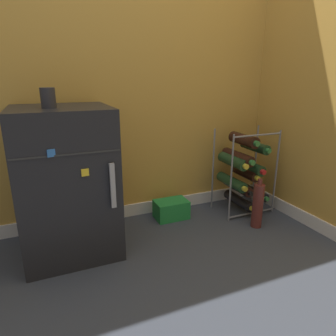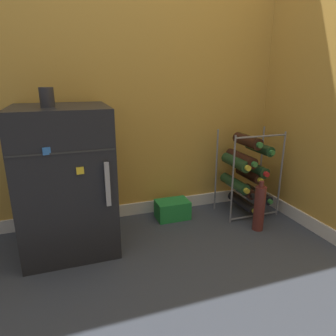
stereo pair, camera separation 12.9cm
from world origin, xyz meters
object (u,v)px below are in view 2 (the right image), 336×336
wine_rack (246,172)px  loose_bottle_floor (259,208)px  mini_fridge (66,180)px  fridge_top_cup (47,97)px  soda_box (172,209)px

wine_rack → loose_bottle_floor: (-0.05, -0.26, -0.17)m
mini_fridge → loose_bottle_floor: mini_fridge is taller
loose_bottle_floor → wine_rack: bearing=78.4°
mini_fridge → fridge_top_cup: bearing=-133.2°
soda_box → loose_bottle_floor: loose_bottle_floor is taller
mini_fridge → soda_box: size_ratio=3.55×
mini_fridge → fridge_top_cup: (-0.05, -0.06, 0.47)m
wine_rack → fridge_top_cup: 1.41m
wine_rack → loose_bottle_floor: 0.32m
mini_fridge → soda_box: 0.79m
mini_fridge → soda_box: (0.70, 0.13, -0.35)m
soda_box → loose_bottle_floor: (0.48, -0.35, 0.09)m
wine_rack → mini_fridge: bearing=-177.6°
fridge_top_cup → mini_fridge: bearing=46.8°
loose_bottle_floor → mini_fridge: bearing=169.8°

